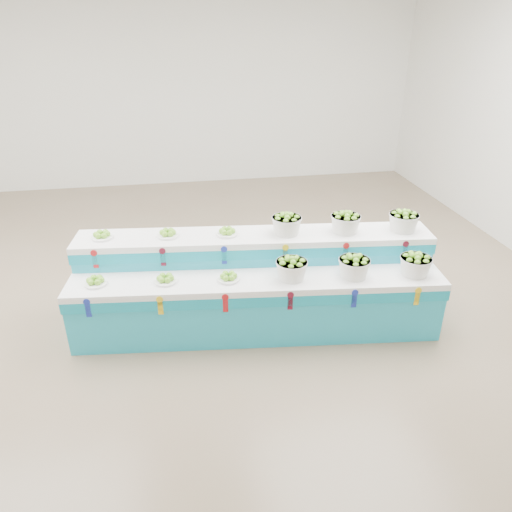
% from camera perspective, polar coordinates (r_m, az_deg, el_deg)
% --- Properties ---
extents(ground, '(10.00, 10.00, 0.00)m').
position_cam_1_polar(ground, '(6.08, -8.17, -5.91)').
color(ground, '#77624B').
rests_on(ground, ground).
extents(back_wall, '(10.00, 0.00, 10.00)m').
position_cam_1_polar(back_wall, '(10.21, -10.29, 19.30)').
color(back_wall, silver).
rests_on(back_wall, ground).
extents(display_stand, '(4.14, 1.47, 1.02)m').
position_cam_1_polar(display_stand, '(5.46, 0.00, -3.37)').
color(display_stand, '#23A8C7').
rests_on(display_stand, ground).
extents(plate_lower_left, '(0.27, 0.27, 0.09)m').
position_cam_1_polar(plate_lower_left, '(5.29, -18.48, -2.77)').
color(plate_lower_left, white).
rests_on(plate_lower_left, display_stand).
extents(plate_lower_mid, '(0.27, 0.27, 0.09)m').
position_cam_1_polar(plate_lower_mid, '(5.15, -10.67, -2.60)').
color(plate_lower_mid, white).
rests_on(plate_lower_mid, display_stand).
extents(plate_lower_right, '(0.27, 0.27, 0.09)m').
position_cam_1_polar(plate_lower_right, '(5.11, -3.27, -2.40)').
color(plate_lower_right, white).
rests_on(plate_lower_right, display_stand).
extents(basket_lower_left, '(0.37, 0.37, 0.24)m').
position_cam_1_polar(basket_lower_left, '(5.12, 4.23, -1.44)').
color(basket_lower_left, silver).
rests_on(basket_lower_left, display_stand).
extents(basket_lower_mid, '(0.37, 0.37, 0.24)m').
position_cam_1_polar(basket_lower_mid, '(5.25, 11.52, -1.18)').
color(basket_lower_mid, silver).
rests_on(basket_lower_mid, display_stand).
extents(basket_lower_right, '(0.37, 0.37, 0.24)m').
position_cam_1_polar(basket_lower_right, '(5.46, 18.34, -0.93)').
color(basket_lower_right, silver).
rests_on(basket_lower_right, display_stand).
extents(plate_upper_left, '(0.27, 0.27, 0.09)m').
position_cam_1_polar(plate_upper_left, '(5.60, -17.79, 2.43)').
color(plate_upper_left, white).
rests_on(plate_upper_left, display_stand).
extents(plate_upper_mid, '(0.27, 0.27, 0.09)m').
position_cam_1_polar(plate_upper_mid, '(5.46, -10.41, 2.71)').
color(plate_upper_mid, white).
rests_on(plate_upper_mid, display_stand).
extents(plate_upper_right, '(0.27, 0.27, 0.09)m').
position_cam_1_polar(plate_upper_right, '(5.43, -3.43, 2.94)').
color(plate_upper_right, white).
rests_on(plate_upper_right, display_stand).
extents(basket_upper_left, '(0.37, 0.37, 0.24)m').
position_cam_1_polar(basket_upper_left, '(5.44, 3.64, 3.84)').
color(basket_upper_left, silver).
rests_on(basket_upper_left, display_stand).
extents(basket_upper_mid, '(0.37, 0.37, 0.24)m').
position_cam_1_polar(basket_upper_mid, '(5.56, 10.54, 3.96)').
color(basket_upper_mid, silver).
rests_on(basket_upper_mid, display_stand).
extents(basket_upper_right, '(0.37, 0.37, 0.24)m').
position_cam_1_polar(basket_upper_right, '(5.76, 17.05, 4.03)').
color(basket_upper_right, silver).
rests_on(basket_upper_right, display_stand).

